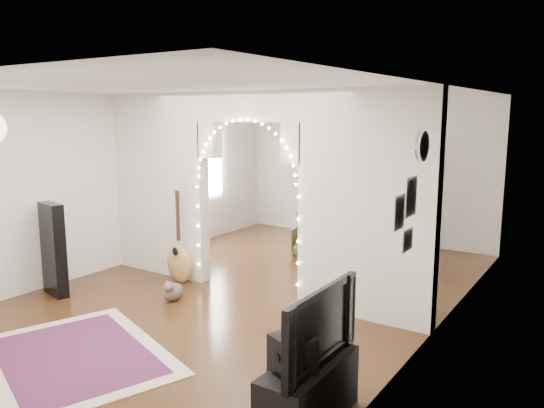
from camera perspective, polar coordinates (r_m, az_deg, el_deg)
The scene contains 23 objects.
floor at distance 7.37m, azimuth -2.30°, elevation -9.35°, with size 7.50×7.50×0.00m, color black.
ceiling at distance 6.97m, azimuth -2.45°, elevation 12.12°, with size 5.00×7.50×0.02m, color white.
wall_back at distance 10.30m, azimuth 9.92°, elevation 3.70°, with size 5.00×0.02×2.70m, color silver.
wall_left at distance 8.73m, azimuth -15.82°, elevation 2.40°, with size 0.02×7.50×2.70m, color silver.
wall_right at distance 5.96m, azimuth 17.53°, elevation -0.96°, with size 0.02×7.50×2.70m, color silver.
divider_wall at distance 7.04m, azimuth -2.37°, elevation 1.69°, with size 5.00×0.20×2.70m.
fairy_lights at distance 6.92m, azimuth -3.01°, elevation 2.58°, with size 1.64×0.04×1.60m, color #FFEABF, non-canonical shape.
window at distance 9.96m, azimuth -7.89°, elevation 4.41°, with size 0.04×1.20×1.40m, color white.
wall_clock at distance 5.31m, azimuth 15.94°, elevation 6.01°, with size 0.31×0.31×0.03m, color white.
picture_frames at distance 5.00m, azimuth 14.23°, elevation -1.06°, with size 0.02×0.50×0.70m, color white, non-canonical shape.
ceiling_fan at distance 8.67m, azimuth 5.43°, elevation 9.64°, with size 1.10×1.10×0.30m, color gold, non-canonical shape.
area_rug at distance 5.87m, azimuth -20.45°, elevation -15.08°, with size 2.12×1.60×0.02m, color maroon.
guitar_case at distance 7.62m, azimuth -22.45°, elevation -4.55°, with size 0.48×0.16×1.25m, color black.
acoustic_guitar at distance 7.71m, azimuth -9.99°, elevation -4.79°, with size 0.48×0.29×1.14m.
tabby_cat at distance 7.09m, azimuth -10.65°, elevation -9.20°, with size 0.31×0.48×0.32m.
floor_speaker at distance 4.22m, azimuth 2.14°, elevation -18.94°, with size 0.38×0.36×0.78m.
media_console at distance 4.42m, azimuth 3.95°, elevation -19.59°, with size 0.40×1.00×0.50m, color black.
tv at distance 4.17m, azimuth 4.04°, elevation -12.87°, with size 1.07×0.14×0.62m, color black.
bookcase at distance 10.05m, azimuth 10.42°, elevation 0.58°, with size 1.63×0.41×1.67m, color beige.
dining_table at distance 9.03m, azimuth 7.14°, elevation -1.37°, with size 1.21×0.81×0.76m.
flower_vase at distance 9.00m, azimuth 7.17°, elevation -0.31°, with size 0.18×0.18×0.19m, color white.
dining_chair_left at distance 9.17m, azimuth 3.87°, elevation -4.00°, with size 0.50×0.51×0.47m, color brown.
dining_chair_right at distance 7.11m, azimuth 8.17°, elevation -7.87°, with size 0.58×0.60×0.54m, color brown.
Camera 1 is at (4.07, -5.65, 2.41)m, focal length 35.00 mm.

